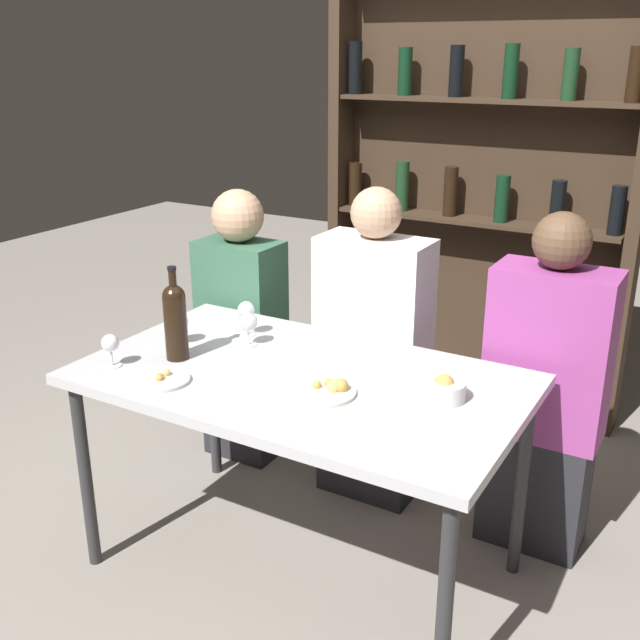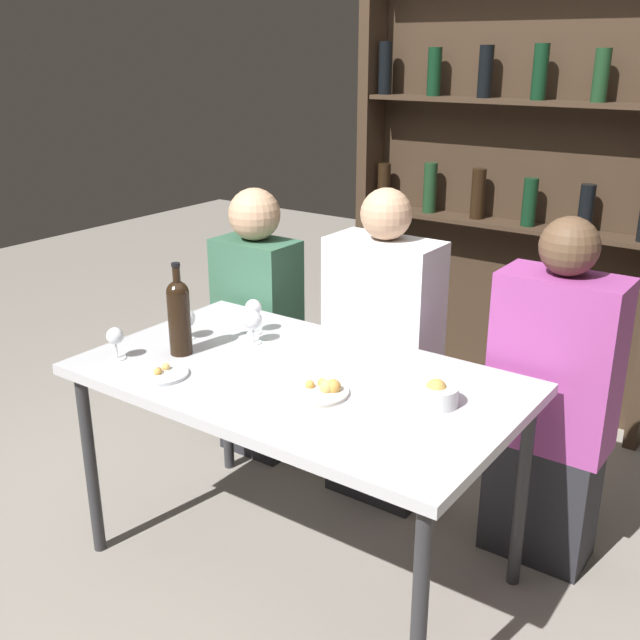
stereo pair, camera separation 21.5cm
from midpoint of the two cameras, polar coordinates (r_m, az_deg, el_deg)
name	(u,v)px [view 2 (the right image)]	position (r m, az deg, el deg)	size (l,w,h in m)	color
ground_plane	(300,564)	(2.83, 0.74, -18.17)	(10.00, 10.00, 0.00)	gray
dining_table	(298,391)	(2.47, 0.81, -5.45)	(1.44, 0.83, 0.75)	silver
wine_rack_wall	(509,166)	(3.78, 15.85, 11.24)	(1.56, 0.21, 2.36)	#38281C
wine_bottle	(179,314)	(2.58, -8.37, 0.43)	(0.08, 0.08, 0.33)	black
wine_glass_0	(115,337)	(2.60, -13.08, -1.34)	(0.06, 0.06, 0.11)	silver
wine_glass_1	(253,321)	(2.67, -2.86, -0.12)	(0.07, 0.07, 0.12)	silver
wine_glass_2	(253,309)	(2.76, -2.89, 0.80)	(0.06, 0.06, 0.13)	silver
wine_glass_3	(186,319)	(2.73, -8.01, 0.04)	(0.07, 0.07, 0.11)	silver
food_plate_0	(318,390)	(2.30, 2.56, -5.42)	(0.21, 0.21, 0.05)	silver
food_plate_1	(160,373)	(2.46, -9.65, -4.09)	(0.18, 0.18, 0.03)	silver
snack_bowl	(436,394)	(2.27, 11.53, -5.60)	(0.13, 0.13, 0.08)	white
seated_person_left	(258,330)	(3.29, -2.90, -0.82)	(0.35, 0.22, 1.21)	#26262B
seated_person_center	(382,360)	(2.96, 6.81, -3.08)	(0.43, 0.22, 1.27)	#26262B
seated_person_right	(551,407)	(2.74, 19.36, -6.32)	(0.41, 0.22, 1.25)	#26262B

